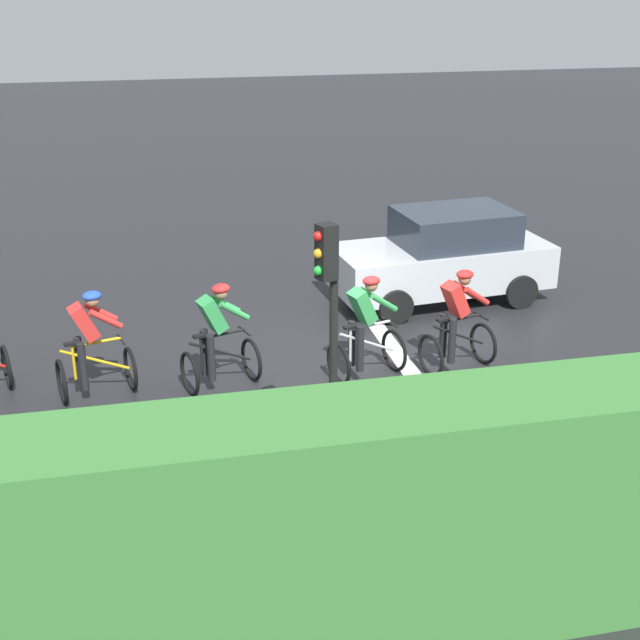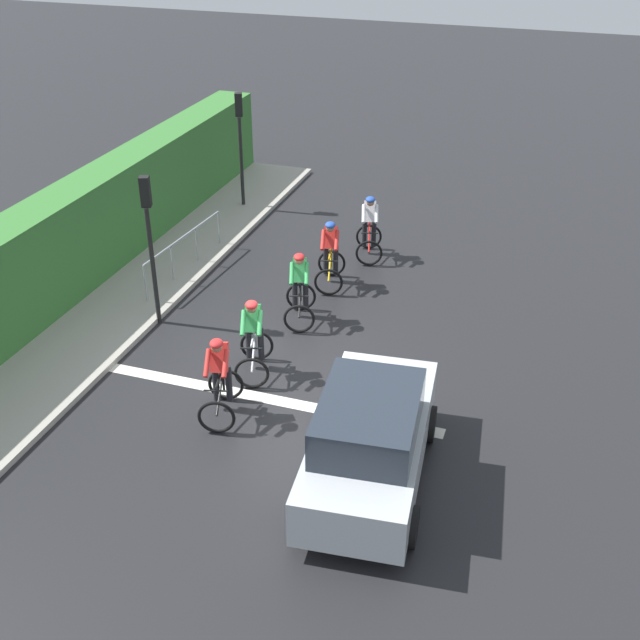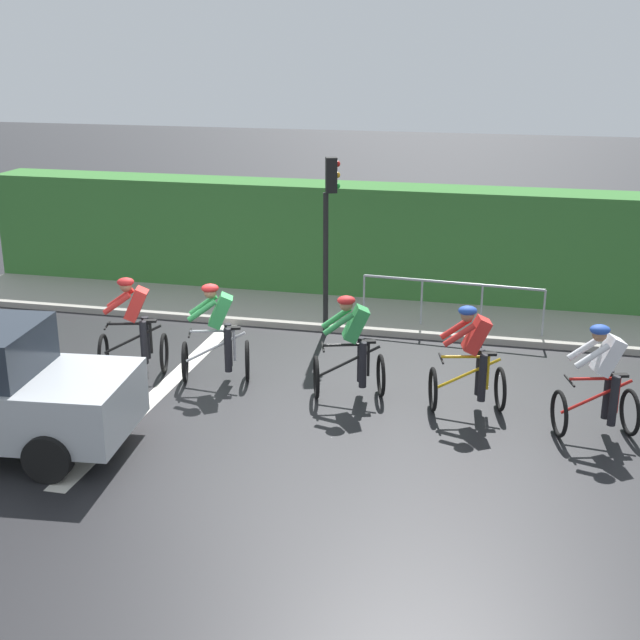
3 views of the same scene
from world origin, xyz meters
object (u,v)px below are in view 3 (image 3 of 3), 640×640
Objects in this scene: cyclist_trailing at (134,328)px; pedestrian_railing_kerbside at (452,294)px; cyclist_second at (471,361)px; cyclist_fourth at (218,335)px; traffic_light_near_crossing at (329,218)px; cyclist_lead at (601,383)px; cyclist_mid at (352,349)px.

cyclist_trailing is 5.96m from pedestrian_railing_kerbside.
cyclist_second is 4.10m from cyclist_fourth.
traffic_light_near_crossing is at bearing -136.74° from cyclist_second.
cyclist_fourth is 0.48× the size of pedestrian_railing_kerbside.
cyclist_lead is 7.44m from cyclist_trailing.
cyclist_second and cyclist_trailing have the same top height.
cyclist_lead is 0.48× the size of pedestrian_railing_kerbside.
pedestrian_railing_kerbside is at bearing 133.24° from cyclist_fourth.
traffic_light_near_crossing is (-3.05, -2.87, 1.43)m from cyclist_second.
cyclist_trailing reaches higher than pedestrian_railing_kerbside.
traffic_light_near_crossing is 2.74m from pedestrian_railing_kerbside.
cyclist_fourth is at bearing 88.79° from cyclist_trailing.
cyclist_lead is 3.71m from cyclist_mid.
cyclist_second is at bearing 43.26° from traffic_light_near_crossing.
pedestrian_railing_kerbside is at bearing -148.77° from cyclist_lead.
cyclist_fourth is (-0.25, -4.10, 0.00)m from cyclist_second.
traffic_light_near_crossing is at bearing -160.75° from cyclist_mid.
cyclist_mid is 3.66m from pedestrian_railing_kerbside.
cyclist_lead is at bearing 76.10° from cyclist_second.
traffic_light_near_crossing is at bearing -126.70° from cyclist_lead.
cyclist_lead is at bearing 31.23° from pedestrian_railing_kerbside.
cyclist_lead and cyclist_mid have the same top height.
traffic_light_near_crossing is (-2.77, 2.70, 1.43)m from cyclist_trailing.
cyclist_mid is at bearing -98.60° from cyclist_lead.
cyclist_mid is 1.00× the size of cyclist_fourth.
cyclist_mid is 3.43m from traffic_light_near_crossing.
traffic_light_near_crossing is at bearing 135.70° from cyclist_trailing.
cyclist_mid is (-0.10, -1.84, 0.00)m from cyclist_second.
cyclist_second and cyclist_mid have the same top height.
cyclist_mid is at bearing -93.18° from cyclist_second.
cyclist_mid is (-0.56, -3.67, 0.00)m from cyclist_lead.
cyclist_lead is 1.00× the size of cyclist_fourth.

